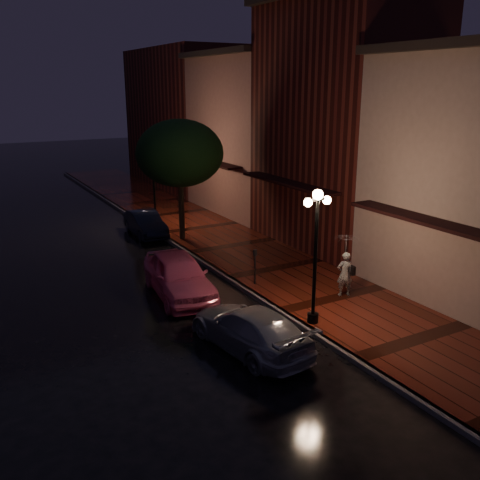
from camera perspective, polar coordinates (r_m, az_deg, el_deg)
ground at (r=21.23m, az=-1.17°, el=-4.34°), size 120.00×120.00×0.00m
sidewalk at (r=22.29m, az=3.94°, el=-3.15°), size 4.50×60.00×0.15m
curb at (r=21.21m, az=-1.17°, el=-4.15°), size 0.25×60.00×0.15m
storefront_mid at (r=25.57m, az=10.78°, el=11.56°), size 5.00×8.00×11.00m
storefront_far at (r=32.17m, az=1.37°, el=10.95°), size 5.00×8.00×9.00m
storefront_extra at (r=41.02m, az=-5.96°, el=12.71°), size 5.00×12.00×10.00m
streetlamp_near at (r=16.59m, az=8.07°, el=-0.96°), size 0.96×0.36×4.31m
streetlamp_far at (r=28.67m, az=-9.18°, el=6.26°), size 0.96×0.36×4.31m
street_tree at (r=25.76m, az=-6.42°, el=8.96°), size 4.16×4.16×5.80m
pink_car at (r=19.60m, az=-6.55°, el=-3.78°), size 2.39×4.81×1.58m
navy_car at (r=27.80m, az=-10.07°, el=1.74°), size 1.44×3.82×1.25m
silver_car at (r=15.73m, az=1.05°, el=-9.45°), size 2.31×4.61×1.28m
woman_with_umbrella at (r=19.28m, az=11.22°, el=-1.64°), size 0.94×0.96×2.27m
parking_meter at (r=20.21m, az=1.61°, el=-2.50°), size 0.13×0.10×1.35m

